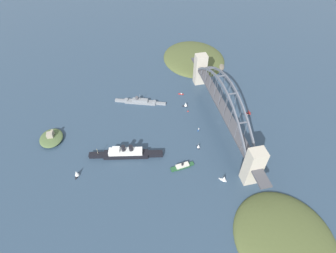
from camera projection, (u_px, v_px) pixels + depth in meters
ground_plane at (219, 122)px, 400.80m from camera, size 1400.00×1400.00×0.00m
harbor_arch_bridge at (222, 107)px, 379.43m from camera, size 272.68×19.23×73.82m
headland_west_shore at (286, 240)px, 276.82m from camera, size 113.02×106.28×22.40m
headland_east_shore at (195, 59)px, 526.92m from camera, size 138.48×120.21×21.54m
ocean_liner at (126, 153)px, 351.15m from camera, size 25.46×98.29×20.22m
naval_cruiser at (140, 101)px, 429.89m from camera, size 31.58×80.84×17.81m
harbor_ferry_steamer at (182, 166)px, 340.88m from camera, size 9.96×31.87×7.21m
fort_island_mid_harbor at (51, 138)px, 373.18m from camera, size 37.47×32.25×14.07m
seaplane_taxiing_near_bridge at (249, 113)px, 411.87m from camera, size 9.31×8.56×4.73m
small_boat_0 at (186, 105)px, 423.49m from camera, size 5.86×9.11×8.32m
small_boat_1 at (199, 146)px, 362.60m from camera, size 7.22×4.41×7.81m
small_boat_2 at (77, 173)px, 329.68m from camera, size 9.69×7.11×10.77m
small_boat_3 at (181, 94)px, 447.46m from camera, size 4.31×8.94×2.15m
small_boat_4 at (224, 179)px, 325.07m from camera, size 8.49×9.19×9.40m
small_boat_5 at (199, 129)px, 389.07m from camera, size 7.47×5.50×2.01m
channel_marker_buoy at (188, 111)px, 416.85m from camera, size 2.20×2.20×2.75m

